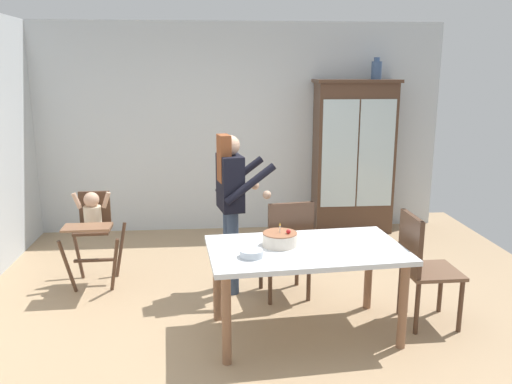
# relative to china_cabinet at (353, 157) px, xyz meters

# --- Properties ---
(ground_plane) EXTENTS (6.24, 6.24, 0.00)m
(ground_plane) POSITION_rel_china_cabinet_xyz_m (-1.48, -2.37, -1.00)
(ground_plane) COLOR tan
(wall_back) EXTENTS (5.32, 0.06, 2.70)m
(wall_back) POSITION_rel_china_cabinet_xyz_m (-1.48, 0.26, 0.35)
(wall_back) COLOR silver
(wall_back) RESTS_ON ground_plane
(china_cabinet) EXTENTS (1.06, 0.48, 1.99)m
(china_cabinet) POSITION_rel_china_cabinet_xyz_m (0.00, 0.00, 0.00)
(china_cabinet) COLOR #4C3323
(china_cabinet) RESTS_ON ground_plane
(ceramic_vase) EXTENTS (0.13, 0.13, 0.27)m
(ceramic_vase) POSITION_rel_china_cabinet_xyz_m (0.25, 0.00, 1.11)
(ceramic_vase) COLOR #3D567F
(ceramic_vase) RESTS_ON china_cabinet
(high_chair_with_toddler) EXTENTS (0.59, 0.69, 0.95)m
(high_chair_with_toddler) POSITION_rel_china_cabinet_xyz_m (-3.02, -1.54, -0.34)
(high_chair_with_toddler) COLOR #4C3323
(high_chair_with_toddler) RESTS_ON ground_plane
(adult_person) EXTENTS (0.57, 0.56, 1.53)m
(adult_person) POSITION_rel_china_cabinet_xyz_m (-1.66, -1.80, -0.03)
(adult_person) COLOR #33425B
(adult_person) RESTS_ON ground_plane
(dining_table) EXTENTS (1.61, 1.01, 0.74)m
(dining_table) POSITION_rel_china_cabinet_xyz_m (-1.11, -2.72, -0.35)
(dining_table) COLOR silver
(dining_table) RESTS_ON ground_plane
(birthday_cake) EXTENTS (0.28, 0.28, 0.19)m
(birthday_cake) POSITION_rel_china_cabinet_xyz_m (-1.31, -2.65, -0.20)
(birthday_cake) COLOR beige
(birthday_cake) RESTS_ON dining_table
(serving_bowl) EXTENTS (0.18, 0.18, 0.05)m
(serving_bowl) POSITION_rel_china_cabinet_xyz_m (-1.56, -2.89, -0.23)
(serving_bowl) COLOR #B2BCC6
(serving_bowl) RESTS_ON dining_table
(dining_chair_far_side) EXTENTS (0.50, 0.50, 0.96)m
(dining_chair_far_side) POSITION_rel_china_cabinet_xyz_m (-1.16, -2.06, -0.44)
(dining_chair_far_side) COLOR #4C3323
(dining_chair_far_side) RESTS_ON ground_plane
(dining_chair_right_end) EXTENTS (0.45, 0.45, 0.96)m
(dining_chair_right_end) POSITION_rel_china_cabinet_xyz_m (-0.12, -2.63, -0.44)
(dining_chair_right_end) COLOR #4C3323
(dining_chair_right_end) RESTS_ON ground_plane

